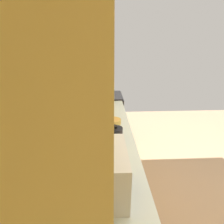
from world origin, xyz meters
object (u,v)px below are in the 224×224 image
Objects in this scene: oven_range at (104,119)px; microwave at (102,171)px; kettle at (115,134)px; bowl at (113,121)px.

oven_range is 2.42m from microwave.
kettle is (-1.62, -0.10, 0.52)m from oven_range.
microwave is 1.15m from bowl.
oven_range reaches higher than kettle.
oven_range is at bearing -1.00° from microwave.
microwave is at bearing 173.00° from bowl.
bowl is at bearing -7.00° from microwave.
kettle is at bearing -176.51° from oven_range.
kettle is (0.73, -0.14, -0.10)m from microwave.
bowl is at bearing 0.00° from kettle.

